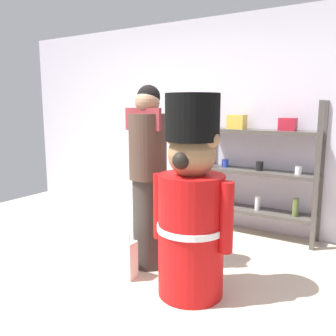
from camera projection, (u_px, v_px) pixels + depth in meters
name	position (u px, v px, depth m)	size (l,w,h in m)	color
ground_plane	(99.00, 289.00, 3.02)	(6.40, 6.40, 0.00)	beige
back_wall	(212.00, 123.00, 4.64)	(6.40, 0.12, 2.60)	silver
merchandise_shelf	(259.00, 167.00, 4.17)	(1.36, 0.35, 1.58)	#4C4742
teddy_bear_guard	(191.00, 207.00, 2.83)	(0.70, 0.55, 1.61)	red
person_shopper	(148.00, 175.00, 3.32)	(0.36, 0.35, 1.71)	#38332D
shopping_bag	(121.00, 257.00, 3.23)	(0.30, 0.12, 0.49)	silver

